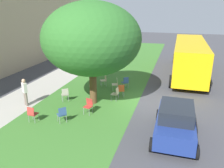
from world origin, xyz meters
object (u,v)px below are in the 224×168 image
at_px(chair_7, 32,113).
at_px(chair_9, 62,114).
at_px(street_tree, 92,39).
at_px(chair_8, 116,83).
at_px(chair_3, 104,79).
at_px(chair_4, 125,82).
at_px(school_bus, 189,55).
at_px(chair_6, 65,94).
at_px(chair_0, 121,90).
at_px(chair_1, 89,105).
at_px(chair_5, 91,85).
at_px(pedestrian_0, 25,91).
at_px(parked_car, 176,121).
at_px(chair_2, 116,93).

bearing_deg(chair_7, chair_9, -75.18).
xyz_separation_m(street_tree, chair_8, (2.54, -0.73, -3.44)).
distance_m(chair_3, chair_4, 1.66).
bearing_deg(chair_8, school_bus, -41.67).
xyz_separation_m(chair_3, chair_6, (-3.49, 1.44, 0.00)).
relative_size(chair_0, school_bus, 0.08).
relative_size(chair_1, chair_5, 1.00).
relative_size(chair_1, pedestrian_0, 0.52).
bearing_deg(street_tree, parked_car, -117.96).
distance_m(chair_6, parked_car, 7.16).
xyz_separation_m(chair_4, chair_7, (-6.33, 3.45, 0.00)).
relative_size(school_bus, pedestrian_0, 6.15).
height_order(chair_6, chair_9, same).
bearing_deg(chair_3, chair_2, -147.28).
xyz_separation_m(chair_6, chair_8, (2.85, -2.52, 0.00)).
height_order(chair_9, parked_car, parked_car).
xyz_separation_m(chair_3, chair_7, (-6.43, 1.79, 0.00)).
bearing_deg(chair_2, pedestrian_0, 114.00).
relative_size(chair_0, chair_7, 1.00).
bearing_deg(chair_9, chair_1, -33.57).
bearing_deg(school_bus, chair_4, 139.03).
xyz_separation_m(chair_0, chair_6, (-1.69, 3.21, 0.00)).
distance_m(chair_3, chair_9, 6.04).
xyz_separation_m(chair_4, parked_car, (-5.71, -3.66, 0.32)).
xyz_separation_m(chair_1, chair_3, (4.66, 0.62, 0.00)).
bearing_deg(chair_6, chair_7, 173.35).
bearing_deg(chair_6, street_tree, -80.01).
relative_size(chair_7, pedestrian_0, 0.52).
xyz_separation_m(chair_2, pedestrian_0, (-2.24, 5.02, 0.41)).
bearing_deg(chair_8, parked_car, -140.69).
bearing_deg(chair_3, chair_0, -135.59).
distance_m(chair_0, chair_5, 2.22).
bearing_deg(chair_8, chair_7, 153.72).
bearing_deg(chair_4, chair_8, 132.34).
bearing_deg(chair_3, chair_8, -120.56).
height_order(chair_0, chair_3, same).
height_order(chair_0, chair_9, same).
xyz_separation_m(chair_5, chair_8, (0.87, -1.52, 0.00)).
bearing_deg(school_bus, chair_2, 148.83).
bearing_deg(chair_4, chair_3, 86.55).
bearing_deg(chair_3, chair_1, -172.45).
bearing_deg(chair_3, parked_car, -137.57).
bearing_deg(street_tree, school_bus, -35.15).
xyz_separation_m(chair_4, chair_9, (-5.93, 1.95, 0.00)).
distance_m(chair_6, school_bus, 11.45).
bearing_deg(chair_4, street_tree, 156.74).
bearing_deg(chair_1, chair_4, -12.86).
distance_m(street_tree, chair_8, 4.34).
bearing_deg(street_tree, chair_0, -45.97).
xyz_separation_m(street_tree, chair_4, (3.07, -1.32, -3.44)).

